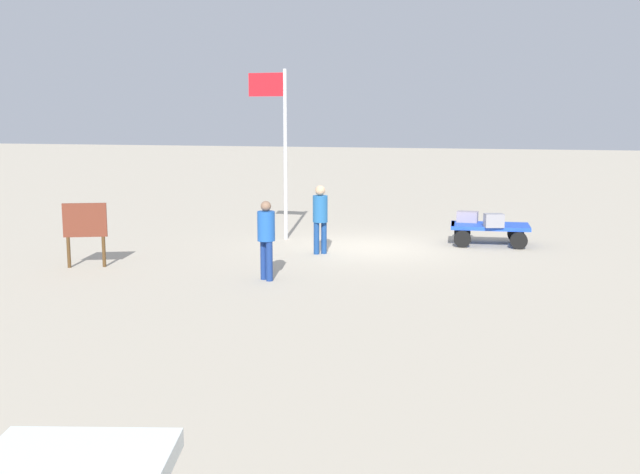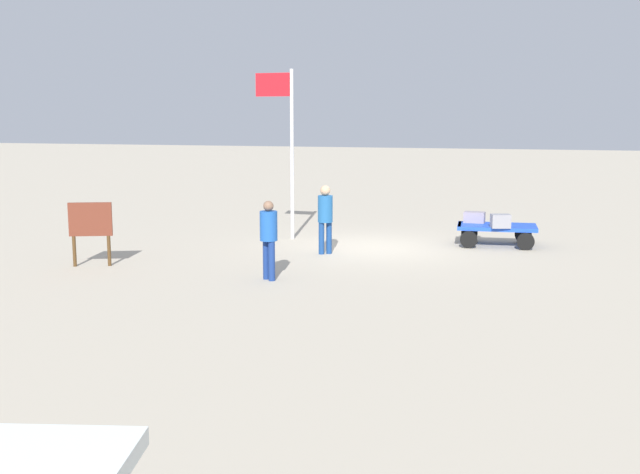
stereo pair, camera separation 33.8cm
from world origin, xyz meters
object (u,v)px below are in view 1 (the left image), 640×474
object	(u,v)px
flagpole	(280,135)
suitcase_olive	(494,220)
worker_lead	(320,214)
worker_trailing	(266,234)
signboard	(85,225)
luggage_cart	(489,229)
suitcase_grey	(467,217)

from	to	relation	value
flagpole	suitcase_olive	bearing A→B (deg)	179.89
suitcase_olive	worker_lead	size ratio (longest dim) A/B	0.32
worker_trailing	flagpole	bearing A→B (deg)	-75.33
worker_trailing	signboard	xyz separation A→B (m)	(4.37, -0.25, -0.03)
luggage_cart	signboard	size ratio (longest dim) A/B	1.45
luggage_cart	worker_trailing	world-z (taller)	worker_trailing
suitcase_olive	worker_trailing	size ratio (longest dim) A/B	0.33
flagpole	signboard	world-z (taller)	flagpole
luggage_cart	signboard	world-z (taller)	signboard
luggage_cart	suitcase_grey	xyz separation A→B (m)	(0.59, -0.27, 0.27)
suitcase_grey	luggage_cart	bearing A→B (deg)	155.61
suitcase_olive	worker_lead	distance (m)	4.57
worker_lead	flagpole	distance (m)	3.18
worker_trailing	worker_lead	bearing A→B (deg)	-95.38
luggage_cart	flagpole	size ratio (longest dim) A/B	0.46
suitcase_olive	luggage_cart	bearing A→B (deg)	-74.88
suitcase_olive	signboard	size ratio (longest dim) A/B	0.38
luggage_cart	worker_trailing	size ratio (longest dim) A/B	1.27
suitcase_olive	worker_trailing	xyz separation A→B (m)	(4.42, 5.19, 0.26)
worker_trailing	suitcase_grey	bearing A→B (deg)	-121.79
suitcase_olive	worker_trailing	world-z (taller)	worker_trailing
luggage_cart	worker_lead	size ratio (longest dim) A/B	1.24
luggage_cart	signboard	xyz separation A→B (m)	(8.65, 5.44, 0.54)
suitcase_olive	signboard	distance (m)	10.08
flagpole	signboard	xyz separation A→B (m)	(3.01, 4.95, -1.90)
suitcase_grey	worker_lead	distance (m)	4.37
luggage_cart	worker_trailing	bearing A→B (deg)	53.06
worker_trailing	signboard	size ratio (longest dim) A/B	1.14
worker_lead	worker_trailing	distance (m)	3.24
luggage_cart	flagpole	distance (m)	6.17
luggage_cart	suitcase_grey	world-z (taller)	suitcase_grey
worker_lead	suitcase_grey	bearing A→B (deg)	-141.08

